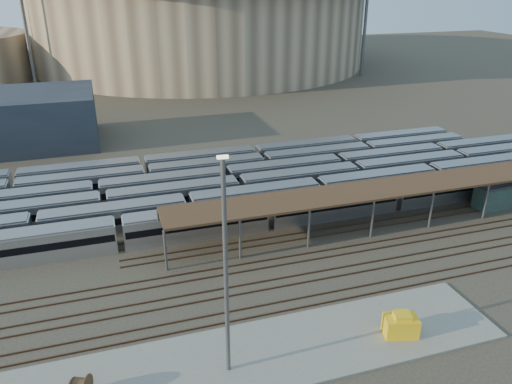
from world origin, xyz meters
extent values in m
plane|color=#383026|center=(0.00, 0.00, 0.00)|extent=(420.00, 420.00, 0.00)
cube|color=gray|center=(-5.00, -15.00, 0.10)|extent=(50.00, 9.00, 0.20)
cube|color=silver|center=(6.25, 8.00, 1.80)|extent=(112.00, 2.90, 3.60)
cube|color=silver|center=(-3.49, 12.20, 1.80)|extent=(112.00, 2.90, 3.60)
cube|color=silver|center=(4.78, 16.40, 1.80)|extent=(112.00, 2.90, 3.60)
cube|color=silver|center=(3.89, 20.60, 1.80)|extent=(112.00, 2.90, 3.60)
cube|color=silver|center=(-7.45, 24.80, 1.80)|extent=(112.00, 2.90, 3.60)
cube|color=silver|center=(-7.66, 29.00, 1.80)|extent=(112.00, 2.90, 3.60)
cylinder|color=#58585D|center=(-8.00, 1.30, 2.50)|extent=(0.30, 0.30, 5.00)
cylinder|color=#58585D|center=(-8.00, 6.70, 2.50)|extent=(0.30, 0.30, 5.00)
cylinder|color=#58585D|center=(0.57, 1.30, 2.50)|extent=(0.30, 0.30, 5.00)
cylinder|color=#58585D|center=(0.57, 6.70, 2.50)|extent=(0.30, 0.30, 5.00)
cylinder|color=#58585D|center=(9.14, 1.30, 2.50)|extent=(0.30, 0.30, 5.00)
cylinder|color=#58585D|center=(9.14, 6.70, 2.50)|extent=(0.30, 0.30, 5.00)
cylinder|color=#58585D|center=(17.71, 1.30, 2.50)|extent=(0.30, 0.30, 5.00)
cylinder|color=#58585D|center=(17.71, 6.70, 2.50)|extent=(0.30, 0.30, 5.00)
cylinder|color=#58585D|center=(26.29, 1.30, 2.50)|extent=(0.30, 0.30, 5.00)
cylinder|color=#58585D|center=(26.29, 6.70, 2.50)|extent=(0.30, 0.30, 5.00)
cylinder|color=#58585D|center=(34.86, 1.30, 2.50)|extent=(0.30, 0.30, 5.00)
cylinder|color=#58585D|center=(34.86, 6.70, 2.50)|extent=(0.30, 0.30, 5.00)
cylinder|color=#58585D|center=(43.43, 6.70, 2.50)|extent=(0.30, 0.30, 5.00)
cube|color=#3D2419|center=(22.00, 4.00, 5.15)|extent=(60.00, 6.00, 0.30)
cube|color=#4C3323|center=(0.00, -1.75, 0.09)|extent=(170.00, 0.12, 0.18)
cube|color=#4C3323|center=(0.00, -0.25, 0.09)|extent=(170.00, 0.12, 0.18)
cube|color=#4C3323|center=(0.00, -5.75, 0.09)|extent=(170.00, 0.12, 0.18)
cube|color=#4C3323|center=(0.00, -4.25, 0.09)|extent=(170.00, 0.12, 0.18)
cube|color=#4C3323|center=(0.00, -9.75, 0.09)|extent=(170.00, 0.12, 0.18)
cube|color=#4C3323|center=(0.00, -8.25, 0.09)|extent=(170.00, 0.12, 0.18)
cylinder|color=tan|center=(25.00, 140.00, 14.00)|extent=(116.00, 116.00, 28.00)
cylinder|color=#58585D|center=(-30.00, 110.00, 18.00)|extent=(1.00, 1.00, 36.00)
cylinder|color=#58585D|center=(70.00, 100.00, 18.00)|extent=(1.00, 1.00, 36.00)
cylinder|color=#58585D|center=(-10.00, 160.00, 18.00)|extent=(1.00, 1.00, 36.00)
cylinder|color=#58585D|center=(-5.34, -15.84, 9.52)|extent=(0.36, 0.36, 18.64)
cube|color=#FFF2CC|center=(-5.34, -15.84, 18.94)|extent=(0.82, 0.35, 0.20)
cube|color=yellow|center=(10.70, -16.32, 1.14)|extent=(3.37, 2.56, 1.87)
camera|label=1|loc=(-12.90, -47.26, 30.39)|focal=35.00mm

